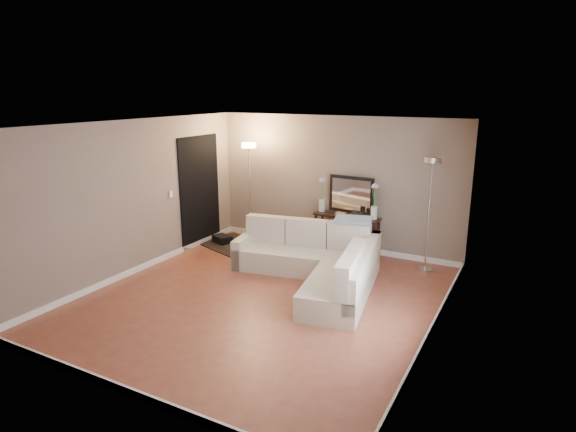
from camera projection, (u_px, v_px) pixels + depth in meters
The scene contains 23 objects.
floor at pixel (263, 298), 7.31m from camera, with size 5.00×5.50×0.01m, color brown.
ceiling at pixel (261, 124), 6.65m from camera, with size 5.00×5.50×0.01m, color white.
wall_back at pixel (335, 184), 9.34m from camera, with size 5.00×0.02×2.60m, color gray.
wall_front at pixel (114, 279), 4.63m from camera, with size 5.00×0.02×2.60m, color gray.
wall_left at pixel (135, 197), 8.12m from camera, with size 0.02×5.50×2.60m, color gray.
wall_right at pixel (439, 239), 5.84m from camera, with size 0.02×5.50×2.60m, color gray.
baseboard_back at pixel (333, 245), 9.63m from camera, with size 5.00×0.03×0.10m, color white.
baseboard_front at pixel (127, 391), 4.96m from camera, with size 5.00×0.03×0.10m, color white.
baseboard_left at pixel (142, 267), 8.43m from camera, with size 0.03×5.50×0.10m, color white.
baseboard_right at pixel (429, 332), 6.17m from camera, with size 0.03×5.50×0.10m, color white.
doorway at pixel (200, 191), 9.61m from camera, with size 0.02×1.20×2.20m, color black.
switch_plate at pixel (171, 194), 8.86m from camera, with size 0.02×0.08×0.12m, color white.
sectional_sofa at pixel (318, 262), 7.90m from camera, with size 2.82×2.46×0.87m.
throw_blanket at pixel (353, 220), 8.18m from camera, with size 0.62×0.36×0.05m, color #7F92A4.
console_table at pixel (343, 232), 9.14m from camera, with size 1.29×0.44×0.78m.
leaning_mirror at pixel (351, 195), 9.05m from camera, with size 0.90×0.11×0.70m.
table_decor at pixel (346, 214), 8.97m from camera, with size 0.54×0.13×0.13m.
flower_vase_left at pixel (322, 197), 9.22m from camera, with size 0.15×0.13×0.67m.
flower_vase_right at pixel (374, 204), 8.66m from camera, with size 0.15×0.13×0.67m.
floor_lamp_lit at pixel (249, 173), 9.63m from camera, with size 0.37×0.37×2.04m.
floor_lamp_unlit at pixel (431, 192), 8.07m from camera, with size 0.28×0.28×1.99m.
charcoal_rug at pixel (232, 244), 9.82m from camera, with size 1.33×1.00×0.02m, color black.
black_bag at pixel (222, 241), 9.90m from camera, with size 0.38×0.27×0.24m, color black.
Camera 1 is at (3.51, -5.78, 3.06)m, focal length 30.00 mm.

